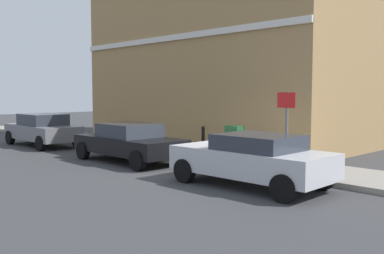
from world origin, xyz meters
name	(u,v)px	position (x,y,z in m)	size (l,w,h in m)	color
ground	(199,170)	(0.00, 0.00, 0.00)	(80.00, 80.00, 0.00)	#38383A
sidewalk	(134,146)	(1.94, 6.00, 0.07)	(2.52, 30.00, 0.15)	gray
corner_building	(231,63)	(6.95, 4.74, 3.89)	(7.60, 13.48, 7.78)	#9E7A4C
car_silver	(252,159)	(-0.69, -2.62, 0.73)	(2.03, 4.24, 1.36)	#B7B7BC
car_black	(129,142)	(-0.58, 2.86, 0.70)	(1.96, 4.40, 1.34)	black
car_grey	(43,129)	(-0.70, 9.33, 0.76)	(1.92, 4.38, 1.46)	slate
utility_cabinet	(234,144)	(1.73, 0.03, 0.68)	(0.46, 0.61, 1.15)	#1E4C28
bollard_near_cabinet	(203,139)	(1.83, 1.61, 0.70)	(0.14, 0.14, 1.04)	black
street_sign	(286,119)	(1.07, -2.46, 1.66)	(0.08, 0.60, 2.30)	#59595B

